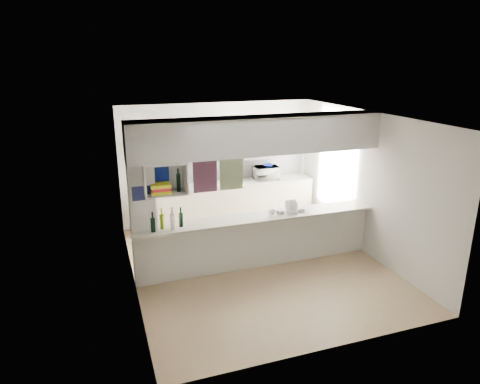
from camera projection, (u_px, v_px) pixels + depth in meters
name	position (u px, v px, depth m)	size (l,w,h in m)	color
floor	(257.00, 265.00, 7.51)	(4.80, 4.80, 0.00)	tan
ceiling	(259.00, 116.00, 6.73)	(4.80, 4.80, 0.00)	white
wall_back	(218.00, 163.00, 9.29)	(4.20, 4.20, 0.00)	silver
wall_left	(129.00, 208.00, 6.47)	(4.80, 4.80, 0.00)	silver
wall_right	(366.00, 183.00, 7.77)	(4.80, 4.80, 0.00)	silver
servery_partition	(249.00, 175.00, 6.96)	(4.20, 0.50, 2.60)	silver
cubby_shelf	(164.00, 180.00, 6.46)	(0.65, 0.35, 0.50)	white
kitchen_run	(229.00, 186.00, 9.24)	(3.60, 0.63, 2.24)	beige
microwave	(266.00, 173.00, 9.40)	(0.53, 0.36, 0.29)	white
bowl	(268.00, 165.00, 9.33)	(0.22, 0.22, 0.05)	navy
dish_rack	(293.00, 207.00, 7.43)	(0.44, 0.34, 0.23)	silver
cup	(272.00, 212.00, 7.24)	(0.12, 0.12, 0.09)	white
wine_bottles	(167.00, 221.00, 6.65)	(0.52, 0.15, 0.36)	black
plastic_tubs	(289.00, 212.00, 7.37)	(0.52, 0.21, 0.07)	silver
utensil_jar	(199.00, 182.00, 9.00)	(0.10, 0.10, 0.14)	black
knife_block	(224.00, 178.00, 9.19)	(0.09, 0.07, 0.19)	#54371D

